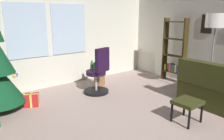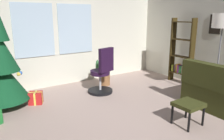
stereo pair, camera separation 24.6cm
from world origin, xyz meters
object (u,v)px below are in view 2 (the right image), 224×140
at_px(potted_plant, 103,75).
at_px(floor_lamp, 222,26).
at_px(footstool, 188,106).
at_px(holiday_tree, 1,65).
at_px(gift_box_gold, 16,93).
at_px(gift_box_red, 36,98).
at_px(office_chair, 102,76).
at_px(bookshelf, 182,55).

bearing_deg(potted_plant, floor_lamp, -56.21).
xyz_separation_m(footstool, holiday_tree, (-2.30, 2.36, 0.51)).
relative_size(holiday_tree, gift_box_gold, 9.10).
xyz_separation_m(footstool, gift_box_red, (-1.77, 2.23, -0.20)).
relative_size(office_chair, floor_lamp, 0.59).
bearing_deg(holiday_tree, potted_plant, 3.37).
height_order(holiday_tree, office_chair, holiday_tree).
relative_size(gift_box_gold, potted_plant, 0.42).
relative_size(footstool, gift_box_red, 1.32).
height_order(office_chair, floor_lamp, floor_lamp).
bearing_deg(footstool, gift_box_red, 128.46).
height_order(gift_box_gold, office_chair, office_chair).
height_order(footstool, office_chair, office_chair).
xyz_separation_m(holiday_tree, gift_box_red, (0.53, -0.13, -0.71)).
bearing_deg(bookshelf, holiday_tree, 168.95).
bearing_deg(gift_box_red, footstool, -51.54).
distance_m(gift_box_gold, floor_lamp, 4.44).
bearing_deg(footstool, holiday_tree, 134.30).
xyz_separation_m(gift_box_red, floor_lamp, (3.15, -1.86, 1.39)).
bearing_deg(floor_lamp, potted_plant, 123.79).
bearing_deg(floor_lamp, gift_box_gold, 143.92).
distance_m(office_chair, floor_lamp, 2.63).
relative_size(footstool, holiday_tree, 0.17).
xyz_separation_m(footstool, potted_plant, (-0.04, 2.49, -0.04)).
xyz_separation_m(floor_lamp, potted_plant, (-1.42, 2.12, -1.23)).
bearing_deg(holiday_tree, gift_box_gold, 60.73).
bearing_deg(office_chair, gift_box_red, 171.48).
height_order(bookshelf, floor_lamp, floor_lamp).
xyz_separation_m(footstool, office_chair, (-0.36, 2.02, 0.09)).
distance_m(footstool, gift_box_red, 2.86).
xyz_separation_m(holiday_tree, gift_box_gold, (0.28, 0.49, -0.74)).
distance_m(gift_box_red, gift_box_gold, 0.67).
relative_size(holiday_tree, office_chair, 2.39).
bearing_deg(potted_plant, gift_box_gold, 169.69).
bearing_deg(gift_box_gold, floor_lamp, -36.08).
bearing_deg(gift_box_red, bookshelf, -10.70).
distance_m(gift_box_red, potted_plant, 1.76).
xyz_separation_m(gift_box_red, gift_box_gold, (-0.25, 0.62, -0.03)).
relative_size(gift_box_red, potted_plant, 0.49).
height_order(gift_box_gold, potted_plant, potted_plant).
distance_m(office_chair, potted_plant, 0.58).
distance_m(holiday_tree, floor_lamp, 4.23).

